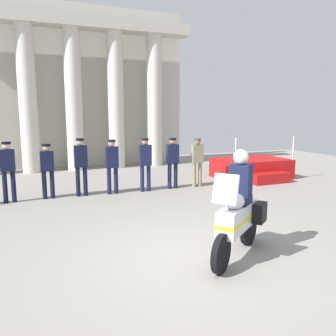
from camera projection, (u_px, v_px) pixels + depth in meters
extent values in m
plane|color=gray|center=(202.00, 256.00, 6.20)|extent=(28.00, 28.00, 0.00)
cube|color=beige|center=(70.00, 87.00, 15.92)|extent=(10.80, 0.30, 7.36)
cylinder|color=beige|center=(28.00, 100.00, 14.44)|extent=(0.74, 0.74, 6.09)
cylinder|color=beige|center=(74.00, 101.00, 15.13)|extent=(0.74, 0.74, 6.09)
cylinder|color=beige|center=(116.00, 101.00, 15.81)|extent=(0.74, 0.74, 6.09)
cylinder|color=beige|center=(154.00, 102.00, 16.49)|extent=(0.74, 0.74, 6.09)
cube|color=beige|center=(70.00, 21.00, 14.61)|extent=(10.80, 0.94, 0.50)
cube|color=#B71414|center=(251.00, 168.00, 13.60)|extent=(2.70, 1.87, 0.75)
cube|color=#B71414|center=(270.00, 178.00, 12.55)|extent=(1.49, 0.50, 0.37)
cylinder|color=silver|center=(236.00, 151.00, 12.22)|extent=(0.05, 0.05, 0.90)
cylinder|color=silver|center=(293.00, 148.00, 13.15)|extent=(0.05, 0.05, 0.90)
cylinder|color=black|center=(5.00, 187.00, 9.76)|extent=(0.13, 0.13, 0.91)
cylinder|color=black|center=(14.00, 187.00, 9.84)|extent=(0.13, 0.13, 0.91)
cube|color=black|center=(7.00, 160.00, 9.68)|extent=(0.39, 0.24, 0.60)
sphere|color=beige|center=(6.00, 146.00, 9.62)|extent=(0.21, 0.21, 0.21)
cylinder|color=black|center=(6.00, 143.00, 9.60)|extent=(0.24, 0.24, 0.06)
cylinder|color=black|center=(44.00, 185.00, 10.22)|extent=(0.13, 0.13, 0.84)
cylinder|color=black|center=(52.00, 184.00, 10.31)|extent=(0.13, 0.13, 0.84)
cube|color=black|center=(47.00, 161.00, 10.15)|extent=(0.39, 0.24, 0.57)
sphere|color=tan|center=(46.00, 148.00, 10.09)|extent=(0.21, 0.21, 0.21)
cylinder|color=black|center=(46.00, 145.00, 10.08)|extent=(0.24, 0.24, 0.06)
cylinder|color=black|center=(78.00, 182.00, 10.54)|extent=(0.13, 0.13, 0.89)
cylinder|color=black|center=(85.00, 181.00, 10.62)|extent=(0.13, 0.13, 0.89)
cube|color=black|center=(81.00, 156.00, 10.46)|extent=(0.39, 0.24, 0.66)
sphere|color=tan|center=(80.00, 142.00, 10.39)|extent=(0.21, 0.21, 0.21)
cylinder|color=black|center=(80.00, 139.00, 10.38)|extent=(0.24, 0.24, 0.06)
cylinder|color=#141938|center=(109.00, 181.00, 10.84)|extent=(0.13, 0.13, 0.83)
cylinder|color=#141938|center=(116.00, 180.00, 10.92)|extent=(0.13, 0.13, 0.83)
cube|color=#141938|center=(112.00, 157.00, 10.77)|extent=(0.39, 0.24, 0.66)
sphere|color=tan|center=(112.00, 143.00, 10.70)|extent=(0.21, 0.21, 0.21)
cylinder|color=black|center=(112.00, 141.00, 10.69)|extent=(0.24, 0.24, 0.06)
cylinder|color=#191E42|center=(142.00, 179.00, 11.19)|extent=(0.13, 0.13, 0.85)
cylinder|color=#191E42|center=(149.00, 178.00, 11.27)|extent=(0.13, 0.13, 0.85)
cube|color=#191E42|center=(145.00, 155.00, 11.11)|extent=(0.39, 0.24, 0.66)
sphere|color=tan|center=(145.00, 142.00, 11.05)|extent=(0.21, 0.21, 0.21)
cylinder|color=black|center=(145.00, 139.00, 11.03)|extent=(0.24, 0.24, 0.06)
cylinder|color=#141938|center=(170.00, 176.00, 11.60)|extent=(0.13, 0.13, 0.87)
cylinder|color=#141938|center=(176.00, 175.00, 11.68)|extent=(0.13, 0.13, 0.87)
cube|color=#141938|center=(173.00, 154.00, 11.53)|extent=(0.39, 0.24, 0.61)
sphere|color=tan|center=(173.00, 141.00, 11.46)|extent=(0.21, 0.21, 0.21)
cylinder|color=black|center=(173.00, 139.00, 11.45)|extent=(0.24, 0.24, 0.06)
cylinder|color=#847A5B|center=(194.00, 175.00, 11.91)|extent=(0.13, 0.13, 0.83)
cylinder|color=#847A5B|center=(200.00, 174.00, 11.99)|extent=(0.13, 0.13, 0.83)
cube|color=#847A5B|center=(197.00, 154.00, 11.84)|extent=(0.39, 0.24, 0.62)
sphere|color=#997056|center=(198.00, 142.00, 11.78)|extent=(0.21, 0.21, 0.21)
cylinder|color=#4F4937|center=(198.00, 139.00, 11.76)|extent=(0.24, 0.24, 0.06)
cylinder|color=black|center=(221.00, 254.00, 5.47)|extent=(0.56, 0.48, 0.64)
cylinder|color=black|center=(249.00, 228.00, 6.72)|extent=(0.59, 0.51, 0.64)
cube|color=silver|center=(237.00, 218.00, 6.03)|extent=(1.17, 1.02, 0.44)
ellipsoid|color=silver|center=(235.00, 202.00, 5.85)|extent=(0.61, 0.57, 0.26)
cube|color=yellow|center=(237.00, 219.00, 6.04)|extent=(1.19, 1.04, 0.06)
cube|color=silver|center=(226.00, 189.00, 5.42)|extent=(0.37, 0.41, 0.47)
cube|color=black|center=(260.00, 213.00, 6.33)|extent=(0.39, 0.36, 0.36)
cube|color=black|center=(232.00, 209.00, 6.59)|extent=(0.39, 0.36, 0.36)
cube|color=#141938|center=(240.00, 200.00, 6.09)|extent=(0.52, 0.51, 0.14)
cube|color=#141938|center=(240.00, 180.00, 6.03)|extent=(0.43, 0.44, 0.56)
sphere|color=silver|center=(241.00, 157.00, 5.95)|extent=(0.26, 0.26, 0.26)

